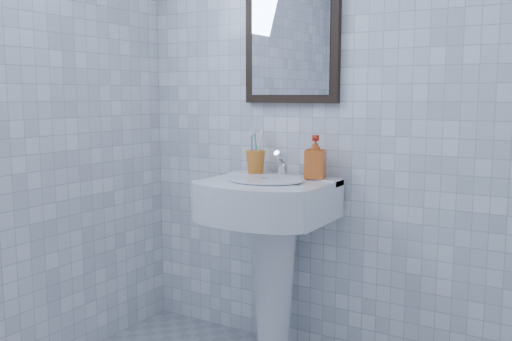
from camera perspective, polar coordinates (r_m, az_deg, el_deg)
The scene contains 6 objects.
wall_back at distance 2.73m, azimuth 8.32°, elevation 6.87°, with size 2.20×0.02×2.50m, color white.
washbasin at distance 2.73m, azimuth 1.52°, elevation -6.80°, with size 0.58×0.43×0.90m.
faucet at distance 2.76m, azimuth 2.63°, elevation 0.50°, with size 0.05×0.11×0.13m.
toothbrush_cup at distance 2.84m, azimuth -0.04°, elevation 0.85°, with size 0.10×0.10×0.12m, color orange, non-canonical shape.
soap_dispenser at distance 2.68m, azimuth 5.95°, elevation 1.34°, with size 0.09×0.09×0.20m, color #C74A13.
wall_mirror at distance 2.83m, azimuth 3.56°, elevation 13.04°, with size 0.50×0.04×0.62m.
Camera 1 is at (1.05, -1.32, 1.28)m, focal length 40.00 mm.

